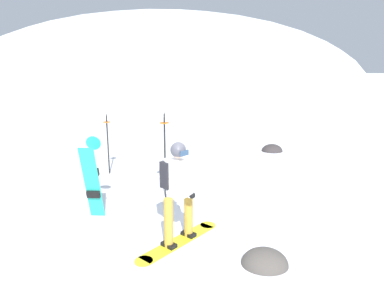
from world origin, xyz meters
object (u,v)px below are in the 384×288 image
Objects in this scene: snowboarder_main at (177,190)px; rock_mid at (265,264)px; piste_marker_near at (108,139)px; spare_snowboard at (92,179)px; piste_marker_far at (165,149)px; rock_small at (272,151)px.

snowboarder_main is 1.74m from rock_mid.
snowboarder_main reaches higher than piste_marker_near.
spare_snowboard is 0.95× the size of piste_marker_near.
piste_marker_far is at bearing 45.08° from spare_snowboard.
rock_small reaches higher than rock_mid.
snowboarder_main is at bearing -24.18° from spare_snowboard.
snowboarder_main is 6.98m from rock_small.
rock_mid is at bearing -23.81° from snowboarder_main.
piste_marker_far reaches higher than rock_mid.
snowboarder_main is 2.40× the size of rock_small.
piste_marker_near is 2.42× the size of rock_mid.
rock_mid is at bearing -49.32° from piste_marker_near.
piste_marker_far reaches higher than spare_snowboard.
spare_snowboard reaches higher than rock_mid.
snowboarder_main is 1.02× the size of piste_marker_near.
piste_marker_far is 2.80× the size of rock_mid.
piste_marker_far is (1.20, 1.20, 0.30)m from spare_snowboard.
rock_small is at bearing 79.72° from rock_mid.
piste_marker_near is 2.36× the size of rock_small.
snowboarder_main is 1.84m from spare_snowboard.
spare_snowboard is 3.42m from rock_mid.
piste_marker_far is at bearing 103.60° from snowboarder_main.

